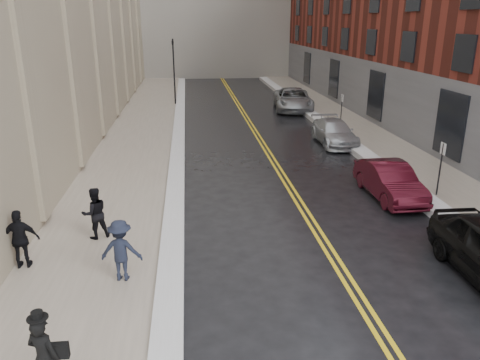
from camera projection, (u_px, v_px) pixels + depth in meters
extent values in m
plane|color=black|center=(272.00, 349.00, 9.87)|extent=(160.00, 160.00, 0.00)
cube|color=gray|center=(134.00, 151.00, 24.42)|extent=(4.00, 64.00, 0.15)
cube|color=gray|center=(382.00, 144.00, 25.82)|extent=(3.00, 64.00, 0.15)
cube|color=gold|center=(264.00, 149.00, 25.16)|extent=(0.12, 64.00, 0.01)
cube|color=gold|center=(268.00, 149.00, 25.18)|extent=(0.12, 64.00, 0.01)
cube|color=silver|center=(178.00, 149.00, 24.64)|extent=(0.70, 60.80, 0.26)
cube|color=silver|center=(350.00, 144.00, 25.61)|extent=(0.85, 60.80, 0.30)
cylinder|color=black|center=(174.00, 73.00, 36.95)|extent=(0.12, 0.12, 5.20)
imported|color=black|center=(173.00, 47.00, 36.30)|extent=(0.18, 0.15, 0.90)
cylinder|color=black|center=(440.00, 171.00, 17.86)|extent=(0.06, 0.06, 2.20)
cube|color=white|center=(443.00, 149.00, 17.56)|extent=(0.02, 0.35, 0.45)
cylinder|color=black|center=(341.00, 113.00, 29.13)|extent=(0.06, 0.06, 2.20)
cube|color=white|center=(342.00, 98.00, 28.84)|extent=(0.02, 0.35, 0.45)
imported|color=#410B17|center=(390.00, 181.00, 18.08)|extent=(1.51, 4.18, 1.37)
imported|color=#ACB0B4|center=(334.00, 132.00, 25.99)|extent=(1.89, 4.55, 1.31)
imported|color=#96999D|center=(293.00, 99.00, 35.69)|extent=(3.41, 6.17, 1.64)
imported|color=black|center=(44.00, 358.00, 8.21)|extent=(0.70, 0.60, 1.64)
imported|color=black|center=(95.00, 213.00, 14.34)|extent=(0.98, 0.89, 1.64)
imported|color=#191E2E|center=(121.00, 250.00, 12.02)|extent=(1.14, 0.75, 1.66)
imported|color=black|center=(21.00, 239.00, 12.61)|extent=(0.99, 0.45, 1.67)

